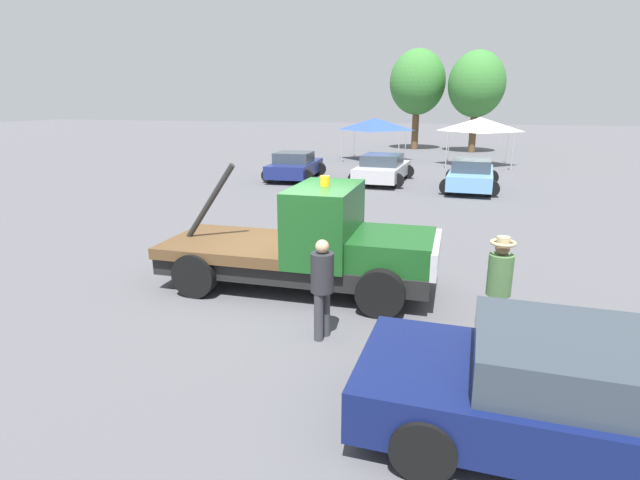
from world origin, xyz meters
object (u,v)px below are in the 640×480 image
Objects in this scene: parked_car_silver at (383,169)px; tree_center at (418,82)px; tree_left at (477,84)px; tow_truck at (312,246)px; foreground_car at (599,399)px; person_near_truck at (499,282)px; parked_car_navy at (295,166)px; parked_car_skyblue at (471,175)px; person_at_hood at (322,282)px; canopy_tent_blue at (375,124)px; canopy_tent_white at (480,124)px.

tree_center is (-0.24, 17.60, 4.46)m from parked_car_silver.
tow_truck is at bearing -96.19° from tree_left.
foreground_car is 2.60m from person_near_truck.
tow_truck is 1.29× the size of parked_car_navy.
parked_car_skyblue is at bearing 93.29° from person_near_truck.
canopy_tent_blue reaches higher than person_at_hood.
tree_center is at bearing 78.32° from canopy_tent_blue.
tow_truck is 22.44m from canopy_tent_white.
canopy_tent_blue is (-1.98, 9.18, 1.64)m from parked_car_silver.
person_near_truck is 0.36× the size of parked_car_skyblue.
tree_center is at bearing 15.15° from parked_car_skyblue.
parked_car_silver is at bearing 92.61° from tow_truck.
tree_left reaches higher than foreground_car.
tree_center is (-5.44, 35.67, 4.46)m from foreground_car.
parked_car_navy is 12.01m from canopy_tent_white.
canopy_tent_blue is (-3.61, 25.42, 1.34)m from person_at_hood.
tree_center is at bearing -16.47° from parked_car_navy.
canopy_tent_white is 0.50× the size of tree_left.
person_at_hood reaches higher than foreground_car.
tree_center reaches higher than foreground_car.
person_at_hood is at bearing -94.43° from tree_left.
tree_left reaches higher than tow_truck.
person_at_hood reaches higher than parked_car_skyblue.
tree_center reaches higher than canopy_tent_white.
tree_left is at bearing 1.79° from parked_car_skyblue.
person_near_truck is 2.73m from person_at_hood.
tow_truck is at bearing 168.94° from parked_car_skyblue.
parked_car_silver is at bearing -89.21° from tree_center.
parked_car_navy is 8.32m from parked_car_skyblue.
foreground_car is 18.80m from parked_car_silver.
parked_car_navy is 4.30m from parked_car_silver.
person_near_truck is at bearing 112.15° from foreground_car.
person_near_truck reaches higher than foreground_car.
tree_center is at bearing 100.18° from foreground_car.
tree_center is at bearing 162.68° from tree_left.
tree_left is 0.96× the size of tree_center.
person_near_truck reaches higher than person_at_hood.
parked_car_skyblue is 0.67× the size of tree_left.
parked_car_navy is 0.57× the size of tree_center.
tow_truck is 5.84m from foreground_car.
person_at_hood reaches higher than parked_car_navy.
foreground_car is 0.70× the size of tree_center.
tow_truck is 32.09m from tree_center.
tow_truck is 1.14× the size of parked_car_skyblue.
tree_left is at bearing 102.27° from person_at_hood.
canopy_tent_blue is (-7.18, 27.25, 1.64)m from foreground_car.
person_near_truck is 14.73m from parked_car_skyblue.
person_at_hood is 0.34× the size of parked_car_skyblue.
tow_truck is 1.05× the size of foreground_car.
parked_car_navy is 0.59× the size of tree_left.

